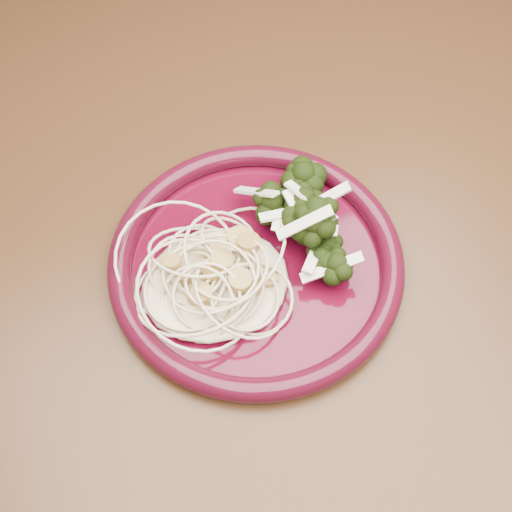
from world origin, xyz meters
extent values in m
plane|color=brown|center=(0.00, 0.00, 0.00)|extent=(3.50, 3.50, 0.00)
cube|color=#472814|center=(0.00, 0.00, 0.73)|extent=(1.20, 0.80, 0.04)
cylinder|color=#472814|center=(0.55, 0.35, 0.35)|extent=(0.06, 0.06, 0.71)
cylinder|color=#440516|center=(-0.08, -0.06, 0.75)|extent=(0.30, 0.30, 0.01)
torus|color=#440617|center=(-0.08, -0.06, 0.76)|extent=(0.31, 0.31, 0.02)
ellipsoid|color=beige|center=(-0.12, -0.06, 0.77)|extent=(0.15, 0.14, 0.03)
ellipsoid|color=black|center=(-0.03, -0.05, 0.78)|extent=(0.10, 0.14, 0.04)
camera|label=1|loc=(-0.20, -0.36, 1.29)|focal=50.00mm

